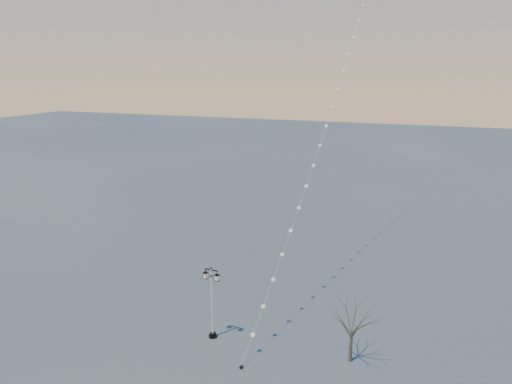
% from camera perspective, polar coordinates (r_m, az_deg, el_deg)
% --- Properties ---
extents(ground, '(300.00, 300.00, 0.00)m').
position_cam_1_polar(ground, '(36.94, -3.38, -18.41)').
color(ground, '#545555').
rests_on(ground, ground).
extents(street_lamp, '(1.47, 0.64, 5.80)m').
position_cam_1_polar(street_lamp, '(37.08, -5.27, -12.57)').
color(street_lamp, black).
rests_on(street_lamp, ground).
extents(bare_tree, '(2.57, 2.57, 4.27)m').
position_cam_1_polar(bare_tree, '(34.99, 11.38, -15.05)').
color(bare_tree, '#4C402A').
rests_on(bare_tree, ground).
extents(kite_train, '(3.95, 50.29, 44.78)m').
position_cam_1_polar(kite_train, '(52.40, 10.48, 16.86)').
color(kite_train, black).
rests_on(kite_train, ground).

